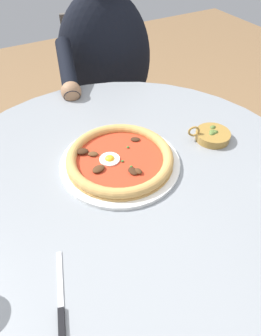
% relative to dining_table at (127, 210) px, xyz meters
% --- Properties ---
extents(ground_plane, '(6.00, 6.00, 0.02)m').
position_rel_dining_table_xyz_m(ground_plane, '(0.00, 0.00, -0.64)').
color(ground_plane, olive).
extents(dining_table, '(1.01, 1.01, 0.75)m').
position_rel_dining_table_xyz_m(dining_table, '(0.00, 0.00, 0.00)').
color(dining_table, gray).
rests_on(dining_table, ground).
extents(pizza_on_plate, '(0.31, 0.31, 0.04)m').
position_rel_dining_table_xyz_m(pizza_on_plate, '(0.01, 0.05, 0.14)').
color(pizza_on_plate, white).
rests_on(pizza_on_plate, dining_table).
extents(steak_knife, '(0.07, 0.19, 0.01)m').
position_rel_dining_table_xyz_m(steak_knife, '(-0.26, -0.24, 0.13)').
color(steak_knife, silver).
rests_on(steak_knife, dining_table).
extents(olive_pan, '(0.12, 0.10, 0.05)m').
position_rel_dining_table_xyz_m(olive_pan, '(0.29, 0.02, 0.14)').
color(olive_pan, olive).
rests_on(olive_pan, dining_table).
extents(diner_person, '(0.49, 0.47, 1.21)m').
position_rel_dining_table_xyz_m(diner_person, '(0.26, 0.68, -0.08)').
color(diner_person, '#282833').
rests_on(diner_person, ground).
extents(cafe_chair_diner, '(0.52, 0.52, 0.86)m').
position_rel_dining_table_xyz_m(cafe_chair_diner, '(0.31, 0.81, -0.11)').
color(cafe_chair_diner, '#504A45').
rests_on(cafe_chair_diner, ground).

